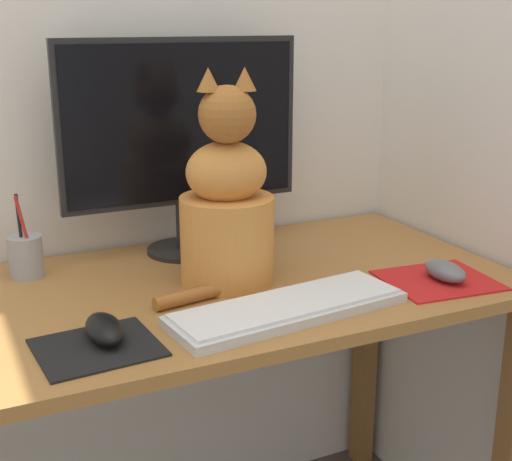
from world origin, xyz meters
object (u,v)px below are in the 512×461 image
(monitor, at_px, (182,134))
(keyboard, at_px, (288,308))
(computer_mouse_left, at_px, (104,329))
(cat, at_px, (227,206))
(pen_cup, at_px, (26,256))
(computer_mouse_right, at_px, (445,271))

(monitor, distance_m, keyboard, 0.49)
(keyboard, distance_m, computer_mouse_left, 0.33)
(keyboard, height_order, cat, cat)
(monitor, xyz_separation_m, pen_cup, (-0.35, -0.01, -0.22))
(computer_mouse_left, height_order, cat, cat)
(pen_cup, bearing_deg, computer_mouse_right, -27.38)
(monitor, height_order, keyboard, monitor)
(keyboard, xyz_separation_m, cat, (-0.03, 0.20, 0.15))
(pen_cup, bearing_deg, cat, -29.45)
(monitor, distance_m, cat, 0.24)
(computer_mouse_left, relative_size, pen_cup, 0.66)
(monitor, xyz_separation_m, keyboard, (0.05, -0.41, -0.26))
(computer_mouse_right, height_order, cat, cat)
(computer_mouse_left, xyz_separation_m, computer_mouse_right, (0.68, -0.02, -0.00))
(cat, height_order, pen_cup, cat)
(keyboard, height_order, pen_cup, pen_cup)
(monitor, height_order, cat, monitor)
(computer_mouse_left, bearing_deg, pen_cup, 100.48)
(computer_mouse_right, bearing_deg, monitor, 135.22)
(monitor, height_order, computer_mouse_left, monitor)
(computer_mouse_right, bearing_deg, cat, 154.58)
(keyboard, relative_size, pen_cup, 2.60)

